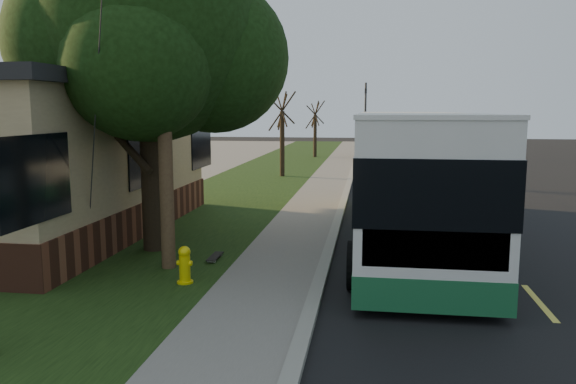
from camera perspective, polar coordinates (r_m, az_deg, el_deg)
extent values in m
plane|color=black|center=(10.82, 2.97, -10.16)|extent=(120.00, 120.00, 0.00)
cube|color=black|center=(20.73, 16.72, -1.52)|extent=(8.00, 80.00, 0.01)
cube|color=gray|center=(20.52, 5.61, -1.15)|extent=(0.25, 80.00, 0.12)
cube|color=slate|center=(20.59, 2.83, -1.14)|extent=(2.00, 80.00, 0.08)
cube|color=black|center=(21.21, -6.62, -0.92)|extent=(5.00, 80.00, 0.07)
cylinder|color=yellow|center=(11.25, -10.44, -7.72)|extent=(0.22, 0.22, 0.55)
sphere|color=yellow|center=(11.16, -10.49, -6.02)|extent=(0.24, 0.24, 0.24)
cylinder|color=yellow|center=(11.22, -10.46, -7.11)|extent=(0.30, 0.10, 0.10)
cylinder|color=yellow|center=(11.22, -10.46, -7.11)|extent=(0.10, 0.18, 0.10)
cylinder|color=yellow|center=(11.32, -10.41, -8.97)|extent=(0.32, 0.32, 0.04)
cylinder|color=#473321|center=(12.05, -12.66, 13.57)|extent=(0.30, 0.30, 9.00)
cylinder|color=#2D2D30|center=(11.36, -18.86, 9.76)|extent=(2.52, 3.21, 7.60)
cylinder|color=black|center=(13.79, -13.60, 2.44)|extent=(0.56, 0.56, 4.00)
sphere|color=black|center=(13.84, -14.08, 15.74)|extent=(5.20, 5.20, 5.20)
sphere|color=black|center=(13.89, -7.52, 13.39)|extent=(3.60, 3.60, 3.60)
sphere|color=black|center=(13.94, -19.39, 14.22)|extent=(3.80, 3.80, 3.80)
sphere|color=black|center=(12.44, -14.94, 12.40)|extent=(3.20, 3.20, 3.20)
sphere|color=black|center=(15.41, -14.22, 16.45)|extent=(3.40, 3.40, 3.40)
cylinder|color=black|center=(28.62, -0.59, 4.92)|extent=(0.24, 0.24, 3.30)
cylinder|color=black|center=(28.57, -0.60, 8.23)|extent=(1.38, 0.57, 2.01)
cylinder|color=black|center=(28.57, -0.60, 8.23)|extent=(0.74, 1.21, 1.58)
cylinder|color=black|center=(28.57, -0.60, 8.23)|extent=(0.65, 1.05, 1.95)
cylinder|color=black|center=(28.57, -0.60, 8.23)|extent=(1.28, 0.53, 1.33)
cylinder|color=black|center=(28.57, -0.60, 8.23)|extent=(0.75, 1.21, 1.70)
cylinder|color=black|center=(40.45, 2.77, 5.72)|extent=(0.24, 0.24, 3.03)
cylinder|color=black|center=(40.41, 2.78, 7.87)|extent=(1.38, 0.57, 2.01)
cylinder|color=black|center=(40.41, 2.78, 7.87)|extent=(0.74, 1.21, 1.58)
cylinder|color=black|center=(40.41, 2.78, 7.87)|extent=(0.65, 1.05, 1.95)
cylinder|color=black|center=(40.41, 2.78, 7.87)|extent=(1.28, 0.53, 1.33)
cylinder|color=black|center=(40.41, 2.78, 7.87)|extent=(0.75, 1.21, 1.70)
cylinder|color=#2D2D30|center=(44.23, 7.85, 7.39)|extent=(0.16, 0.16, 5.50)
imported|color=black|center=(44.23, 7.89, 9.66)|extent=(0.18, 0.22, 1.10)
cube|color=silver|center=(15.18, 12.26, 2.38)|extent=(2.58, 12.36, 2.78)
cube|color=#1A5C33|center=(15.39, 12.09, -2.96)|extent=(2.60, 12.38, 0.57)
cube|color=black|center=(15.16, 12.28, 3.16)|extent=(2.62, 12.40, 1.13)
cube|color=black|center=(9.13, 14.77, -2.55)|extent=(2.28, 0.06, 1.65)
cube|color=yellow|center=(8.99, 15.09, 6.21)|extent=(1.65, 0.06, 0.36)
cube|color=#FFF2CC|center=(9.36, 9.73, -9.61)|extent=(0.26, 0.04, 0.15)
cube|color=#FFF2CC|center=(9.53, 19.19, -9.64)|extent=(0.26, 0.04, 0.15)
cube|color=silver|center=(15.10, 12.42, 7.72)|extent=(2.63, 12.41, 0.08)
cylinder|color=black|center=(10.94, 6.81, -7.40)|extent=(0.29, 0.95, 0.95)
cylinder|color=black|center=(11.18, 20.23, -7.52)|extent=(0.29, 0.95, 0.95)
cylinder|color=black|center=(14.34, 7.20, -3.62)|extent=(0.29, 0.95, 0.95)
cylinder|color=black|center=(14.53, 17.43, -3.79)|extent=(0.29, 0.95, 0.95)
cylinder|color=black|center=(19.82, 7.55, -0.31)|extent=(0.29, 0.95, 0.95)
cylinder|color=black|center=(19.95, 14.96, -0.46)|extent=(0.29, 0.95, 0.95)
cube|color=black|center=(12.93, -7.43, -6.50)|extent=(0.21, 0.82, 0.02)
cylinder|color=silver|center=(12.67, -7.77, -7.00)|extent=(0.18, 0.05, 0.05)
cylinder|color=silver|center=(13.20, -7.10, -6.35)|extent=(0.18, 0.05, 0.05)
cube|color=#13321A|center=(15.17, -24.23, -2.95)|extent=(1.57, 1.30, 1.23)
cube|color=#13321A|center=(15.07, -24.38, -0.50)|extent=(1.62, 1.36, 0.08)
imported|color=black|center=(39.58, 9.17, 4.44)|extent=(2.54, 4.94, 1.61)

